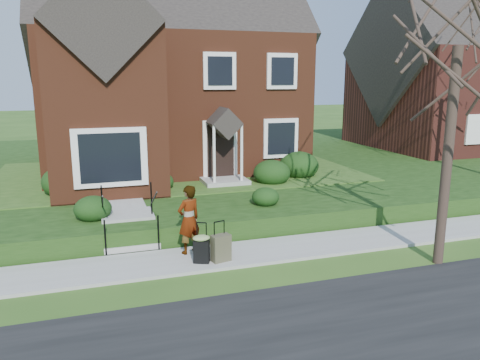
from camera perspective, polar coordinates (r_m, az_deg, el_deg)
name	(u,v)px	position (r m, az deg, el deg)	size (l,w,h in m)	color
ground	(238,256)	(11.86, -0.23, -9.20)	(120.00, 120.00, 0.00)	#2D5119
sidewalk	(238,254)	(11.85, -0.23, -9.02)	(60.00, 1.60, 0.08)	#9E9B93
terrace	(249,162)	(23.00, 1.06, 2.18)	(44.00, 20.00, 0.60)	#17330E
walkway	(121,193)	(15.98, -14.34, -1.54)	(1.20, 6.00, 0.06)	#9E9B93
main_house	(164,56)	(20.39, -9.30, 14.73)	(10.40, 10.20, 9.40)	brown
neighbour_house	(455,61)	(28.94, 24.78, 13.01)	(9.40, 8.00, 9.20)	maroon
front_steps	(129,225)	(12.98, -13.38, -5.40)	(1.40, 2.02, 1.50)	#9E9B93
foundation_shrubs	(202,174)	(16.33, -4.63, 0.76)	(10.05, 4.72, 1.09)	black
woman	(189,219)	(11.62, -6.25, -4.80)	(0.63, 0.41, 1.73)	#999999
suitcase_black	(201,247)	(11.14, -4.72, -8.18)	(0.50, 0.46, 0.98)	black
suitcase_olive	(221,248)	(11.23, -2.34, -8.27)	(0.50, 0.36, 0.98)	#4C4933
tree_verge	(461,23)	(11.66, 25.29, 16.93)	(5.52, 5.52, 7.89)	#4A382D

